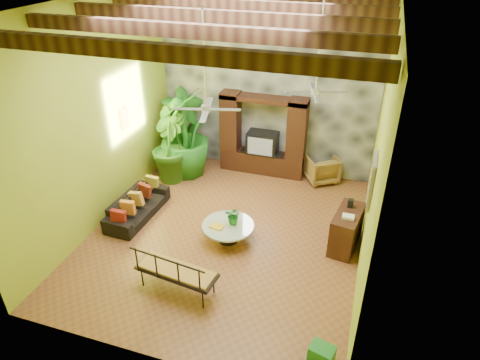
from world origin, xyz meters
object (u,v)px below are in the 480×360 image
(ceiling_fan_front, at_px, (206,98))
(side_console, at_px, (346,230))
(entertainment_center, at_px, (263,141))
(wicker_armchair, at_px, (322,169))
(tall_plant_a, at_px, (185,128))
(iron_bench, at_px, (175,271))
(tall_plant_c, at_px, (184,134))
(ceiling_fan_back, at_px, (316,82))
(green_bin, at_px, (322,355))
(coffee_table, at_px, (228,230))
(tall_plant_b, at_px, (168,145))
(sofa, at_px, (137,206))

(ceiling_fan_front, distance_m, side_console, 4.18)
(entertainment_center, xyz_separation_m, wicker_armchair, (1.71, -0.01, -0.59))
(tall_plant_a, height_order, iron_bench, tall_plant_a)
(wicker_armchair, relative_size, tall_plant_c, 0.33)
(tall_plant_a, bearing_deg, tall_plant_c, -65.47)
(ceiling_fan_front, relative_size, iron_bench, 1.13)
(ceiling_fan_front, height_order, ceiling_fan_back, same)
(wicker_armchair, height_order, tall_plant_c, tall_plant_c)
(tall_plant_c, bearing_deg, green_bin, -47.79)
(ceiling_fan_back, bearing_deg, tall_plant_c, 162.09)
(ceiling_fan_front, relative_size, ceiling_fan_back, 1.00)
(ceiling_fan_front, height_order, tall_plant_c, ceiling_fan_front)
(green_bin, bearing_deg, wicker_armchair, 98.65)
(wicker_armchair, distance_m, coffee_table, 3.67)
(tall_plant_a, bearing_deg, entertainment_center, 5.07)
(tall_plant_b, bearing_deg, ceiling_fan_front, -47.72)
(sofa, xyz_separation_m, wicker_armchair, (4.01, 3.10, 0.09))
(sofa, distance_m, tall_plant_a, 3.03)
(iron_bench, xyz_separation_m, side_console, (2.96, 2.42, -0.09))
(tall_plant_b, bearing_deg, iron_bench, -62.95)
(sofa, bearing_deg, coffee_table, -92.32)
(entertainment_center, xyz_separation_m, tall_plant_a, (-2.29, -0.20, 0.18))
(sofa, bearing_deg, wicker_armchair, -49.85)
(sofa, height_order, tall_plant_b, tall_plant_b)
(wicker_armchair, xyz_separation_m, side_console, (0.94, -2.73, 0.07))
(entertainment_center, xyz_separation_m, side_console, (2.65, -2.74, -0.52))
(wicker_armchair, xyz_separation_m, tall_plant_c, (-3.75, -0.75, 0.87))
(tall_plant_a, relative_size, tall_plant_b, 1.10)
(wicker_armchair, relative_size, side_console, 0.74)
(entertainment_center, xyz_separation_m, coffee_table, (0.11, -3.31, -0.71))
(ceiling_fan_back, height_order, side_console, ceiling_fan_back)
(tall_plant_b, bearing_deg, sofa, -88.57)
(tall_plant_c, bearing_deg, side_console, -22.92)
(side_console, bearing_deg, tall_plant_a, 161.88)
(coffee_table, height_order, green_bin, coffee_table)
(sofa, xyz_separation_m, coffee_table, (2.41, -0.20, -0.03))
(ceiling_fan_back, height_order, tall_plant_b, ceiling_fan_back)
(wicker_armchair, bearing_deg, sofa, 5.27)
(tall_plant_a, bearing_deg, wicker_armchair, 2.75)
(sofa, relative_size, wicker_armchair, 2.35)
(entertainment_center, bearing_deg, green_bin, -66.11)
(sofa, bearing_deg, ceiling_fan_front, -98.98)
(entertainment_center, distance_m, ceiling_fan_front, 4.30)
(ceiling_fan_back, xyz_separation_m, wicker_armchair, (0.11, 1.93, -3.03))
(side_console, bearing_deg, tall_plant_b, 171.65)
(entertainment_center, height_order, tall_plant_b, entertainment_center)
(tall_plant_c, relative_size, iron_bench, 1.50)
(entertainment_center, bearing_deg, sofa, -126.47)
(iron_bench, relative_size, side_console, 1.48)
(sofa, relative_size, green_bin, 4.97)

